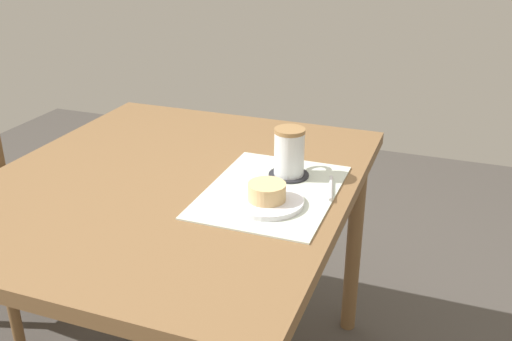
{
  "coord_description": "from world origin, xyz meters",
  "views": [
    {
      "loc": [
        -1.16,
        -0.66,
        1.32
      ],
      "look_at": [
        0.01,
        -0.23,
        0.77
      ],
      "focal_mm": 40.0,
      "sensor_mm": 36.0,
      "label": 1
    }
  ],
  "objects_px": {
    "pastry": "(267,192)",
    "dining_table": "(173,205)",
    "coffee_mug": "(290,151)",
    "pastry_plate": "(267,202)"
  },
  "relations": [
    {
      "from": "pastry_plate",
      "to": "coffee_mug",
      "type": "relative_size",
      "value": 1.4
    },
    {
      "from": "dining_table",
      "to": "pastry_plate",
      "type": "relative_size",
      "value": 6.2
    },
    {
      "from": "dining_table",
      "to": "coffee_mug",
      "type": "xyz_separation_m",
      "value": [
        0.11,
        -0.28,
        0.15
      ]
    },
    {
      "from": "dining_table",
      "to": "pastry",
      "type": "xyz_separation_m",
      "value": [
        -0.06,
        -0.28,
        0.11
      ]
    },
    {
      "from": "pastry_plate",
      "to": "pastry",
      "type": "xyz_separation_m",
      "value": [
        0.0,
        0.0,
        0.03
      ]
    },
    {
      "from": "pastry",
      "to": "dining_table",
      "type": "bearing_deg",
      "value": 78.14
    },
    {
      "from": "pastry_plate",
      "to": "coffee_mug",
      "type": "bearing_deg",
      "value": -0.01
    },
    {
      "from": "pastry",
      "to": "pastry_plate",
      "type": "bearing_deg",
      "value": 180.0
    },
    {
      "from": "dining_table",
      "to": "pastry",
      "type": "bearing_deg",
      "value": -101.86
    },
    {
      "from": "pastry",
      "to": "coffee_mug",
      "type": "distance_m",
      "value": 0.17
    }
  ]
}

